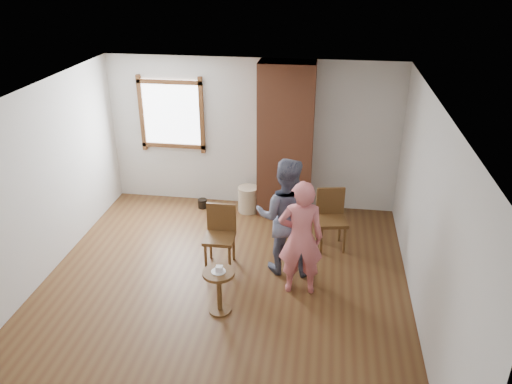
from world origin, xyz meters
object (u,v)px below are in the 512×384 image
(dining_chair_left, at_px, (220,232))
(man, at_px, (285,216))
(person_pink, at_px, (301,238))
(dining_chair_right, at_px, (331,215))
(side_table, at_px, (219,285))
(stoneware_crock, at_px, (248,199))

(dining_chair_left, height_order, man, man)
(man, bearing_deg, person_pink, 118.11)
(dining_chair_right, bearing_deg, side_table, -137.82)
(man, relative_size, person_pink, 1.05)
(dining_chair_left, bearing_deg, side_table, -80.00)
(dining_chair_left, xyz_separation_m, man, (0.92, -0.02, 0.34))
(stoneware_crock, distance_m, man, 1.96)
(stoneware_crock, height_order, dining_chair_left, dining_chair_left)
(stoneware_crock, relative_size, dining_chair_left, 0.50)
(side_table, bearing_deg, dining_chair_right, 53.59)
(man, bearing_deg, dining_chair_right, -129.56)
(side_table, bearing_deg, person_pink, 31.94)
(dining_chair_right, bearing_deg, man, -141.73)
(dining_chair_left, bearing_deg, dining_chair_right, 24.01)
(stoneware_crock, distance_m, side_table, 2.77)
(stoneware_crock, height_order, dining_chair_right, dining_chair_right)
(person_pink, bearing_deg, dining_chair_left, -28.98)
(dining_chair_right, xyz_separation_m, person_pink, (-0.39, -1.23, 0.29))
(man, bearing_deg, dining_chair_left, -0.37)
(stoneware_crock, height_order, side_table, side_table)
(person_pink, bearing_deg, stoneware_crock, -70.34)
(stoneware_crock, distance_m, dining_chair_right, 1.73)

